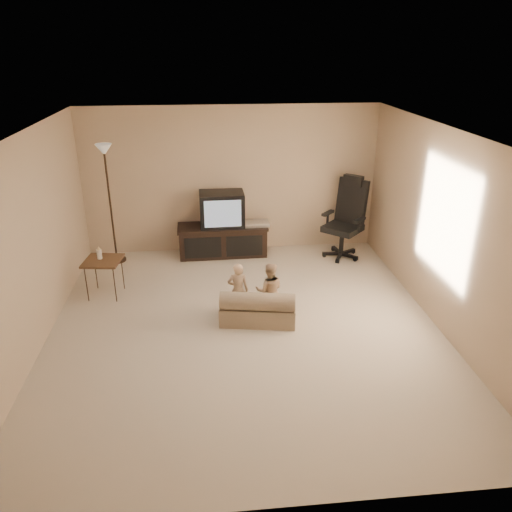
{
  "coord_description": "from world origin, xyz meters",
  "views": [
    {
      "loc": [
        -0.43,
        -5.58,
        3.43
      ],
      "look_at": [
        0.2,
        0.6,
        0.75
      ],
      "focal_mm": 35.0,
      "sensor_mm": 36.0,
      "label": 1
    }
  ],
  "objects_px": {
    "side_table": "(102,261)",
    "toddler_right": "(269,290)",
    "office_chair": "(345,228)",
    "toddler_left": "(238,290)",
    "tv_stand": "(223,229)",
    "floor_lamp": "(107,178)",
    "child_sofa": "(258,308)"
  },
  "relations": [
    {
      "from": "floor_lamp",
      "to": "side_table",
      "type": "bearing_deg",
      "value": -88.23
    },
    {
      "from": "toddler_left",
      "to": "office_chair",
      "type": "bearing_deg",
      "value": -130.55
    },
    {
      "from": "toddler_left",
      "to": "floor_lamp",
      "type": "bearing_deg",
      "value": -41.52
    },
    {
      "from": "office_chair",
      "to": "side_table",
      "type": "height_order",
      "value": "office_chair"
    },
    {
      "from": "floor_lamp",
      "to": "toddler_left",
      "type": "relative_size",
      "value": 2.54
    },
    {
      "from": "side_table",
      "to": "office_chair",
      "type": "bearing_deg",
      "value": 15.63
    },
    {
      "from": "side_table",
      "to": "tv_stand",
      "type": "bearing_deg",
      "value": 37.37
    },
    {
      "from": "tv_stand",
      "to": "floor_lamp",
      "type": "distance_m",
      "value": 2.07
    },
    {
      "from": "tv_stand",
      "to": "side_table",
      "type": "xyz_separation_m",
      "value": [
        -1.78,
        -1.36,
        0.08
      ]
    },
    {
      "from": "side_table",
      "to": "toddler_right",
      "type": "bearing_deg",
      "value": -20.61
    },
    {
      "from": "tv_stand",
      "to": "toddler_right",
      "type": "height_order",
      "value": "tv_stand"
    },
    {
      "from": "side_table",
      "to": "toddler_right",
      "type": "xyz_separation_m",
      "value": [
        2.3,
        -0.87,
        -0.15
      ]
    },
    {
      "from": "child_sofa",
      "to": "toddler_left",
      "type": "relative_size",
      "value": 1.36
    },
    {
      "from": "tv_stand",
      "to": "side_table",
      "type": "bearing_deg",
      "value": -143.72
    },
    {
      "from": "office_chair",
      "to": "toddler_left",
      "type": "xyz_separation_m",
      "value": [
        -1.96,
        -1.89,
        -0.11
      ]
    },
    {
      "from": "office_chair",
      "to": "toddler_right",
      "type": "distance_m",
      "value": 2.49
    },
    {
      "from": "side_table",
      "to": "child_sofa",
      "type": "height_order",
      "value": "side_table"
    },
    {
      "from": "toddler_right",
      "to": "office_chair",
      "type": "bearing_deg",
      "value": -122.88
    },
    {
      "from": "floor_lamp",
      "to": "toddler_right",
      "type": "height_order",
      "value": "floor_lamp"
    },
    {
      "from": "office_chair",
      "to": "floor_lamp",
      "type": "xyz_separation_m",
      "value": [
        -3.89,
        0.17,
        0.94
      ]
    },
    {
      "from": "toddler_left",
      "to": "toddler_right",
      "type": "bearing_deg",
      "value": 178.72
    },
    {
      "from": "tv_stand",
      "to": "child_sofa",
      "type": "relative_size",
      "value": 1.48
    },
    {
      "from": "tv_stand",
      "to": "side_table",
      "type": "relative_size",
      "value": 2.07
    },
    {
      "from": "side_table",
      "to": "child_sofa",
      "type": "distance_m",
      "value": 2.38
    },
    {
      "from": "floor_lamp",
      "to": "toddler_right",
      "type": "bearing_deg",
      "value": -42.1
    },
    {
      "from": "side_table",
      "to": "child_sofa",
      "type": "xyz_separation_m",
      "value": [
        2.14,
        -0.99,
        -0.35
      ]
    },
    {
      "from": "floor_lamp",
      "to": "child_sofa",
      "type": "distance_m",
      "value": 3.36
    },
    {
      "from": "floor_lamp",
      "to": "toddler_right",
      "type": "distance_m",
      "value": 3.32
    },
    {
      "from": "side_table",
      "to": "toddler_left",
      "type": "bearing_deg",
      "value": -23.39
    },
    {
      "from": "tv_stand",
      "to": "floor_lamp",
      "type": "height_order",
      "value": "floor_lamp"
    },
    {
      "from": "floor_lamp",
      "to": "child_sofa",
      "type": "height_order",
      "value": "floor_lamp"
    },
    {
      "from": "child_sofa",
      "to": "floor_lamp",
      "type": "bearing_deg",
      "value": 144.14
    }
  ]
}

